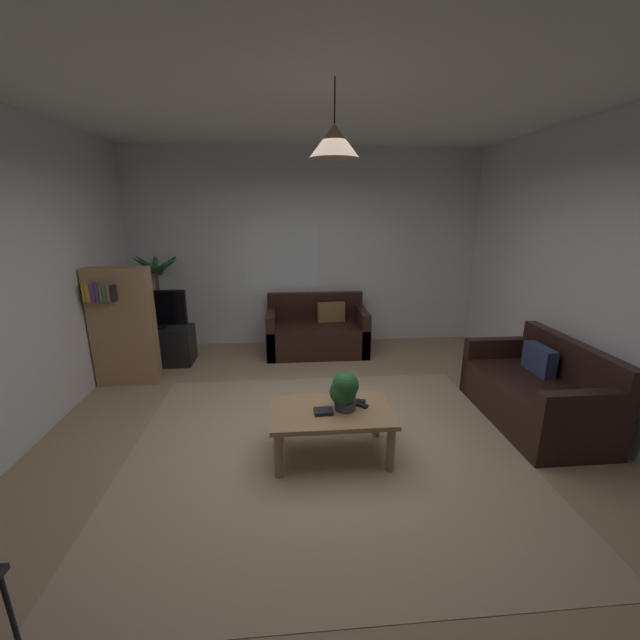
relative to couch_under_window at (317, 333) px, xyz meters
The scene contains 18 objects.
floor 2.32m from the couch_under_window, 93.15° to the right, with size 5.18×5.52×0.02m, color #9E8466.
rug 2.51m from the couch_under_window, 92.90° to the right, with size 3.36×3.04×0.01m, color tan.
wall_back 1.27m from the couch_under_window, 104.34° to the left, with size 5.30×0.06×2.88m, color silver.
wall_right 3.58m from the couch_under_window, 42.67° to the right, with size 0.06×5.52×2.88m, color silver.
ceiling 3.48m from the couch_under_window, 93.15° to the right, with size 5.18×5.52×0.02m, color white.
window_pane 1.27m from the couch_under_window, 136.45° to the left, with size 1.10×0.01×1.03m, color white.
couch_under_window is the anchor object (origin of this frame).
couch_right_side 2.94m from the couch_under_window, 47.13° to the right, with size 0.80×1.45×0.82m.
coffee_table 2.56m from the couch_under_window, 91.69° to the right, with size 1.01×0.62×0.43m.
book_on_table_0 2.61m from the couch_under_window, 93.31° to the right, with size 0.15×0.11×0.03m, color black.
remote_on_table_0 2.44m from the couch_under_window, 86.49° to the right, with size 0.05×0.16×0.02m, color black.
remote_on_table_1 2.51m from the couch_under_window, 86.29° to the right, with size 0.05×0.16×0.02m, color black.
potted_plant_on_table 2.57m from the couch_under_window, 89.40° to the right, with size 0.24×0.23×0.33m.
tv_stand 2.18m from the couch_under_window, behind, with size 0.90×0.44×0.50m, color black.
tv 2.24m from the couch_under_window, behind, with size 0.83×0.16×0.52m.
potted_palm_corner 2.32m from the couch_under_window, behind, with size 0.72×0.85×1.54m.
bookshelf_corner 2.55m from the couch_under_window, 159.35° to the right, with size 0.70×0.31×1.40m.
pendant_lamp 3.38m from the couch_under_window, 91.69° to the right, with size 0.35×0.35×0.50m.
Camera 1 is at (-0.30, -3.19, 2.05)m, focal length 22.18 mm.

